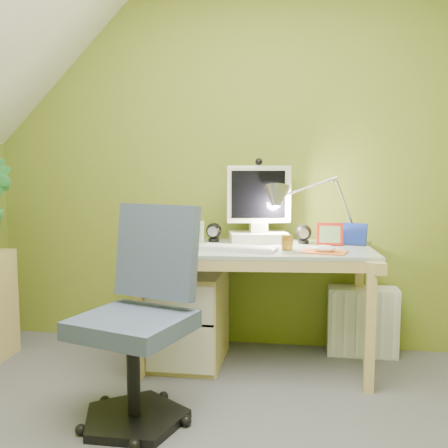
# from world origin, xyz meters

# --- Properties ---
(wall_back) EXTENTS (3.20, 0.01, 2.40)m
(wall_back) POSITION_xyz_m (0.00, 1.60, 1.20)
(wall_back) COLOR olive
(wall_back) RESTS_ON floor
(desk) EXTENTS (1.35, 0.76, 0.70)m
(desk) POSITION_xyz_m (0.15, 1.23, 0.35)
(desk) COLOR tan
(desk) RESTS_ON floor
(monitor) EXTENTS (0.38, 0.27, 0.47)m
(monitor) POSITION_xyz_m (0.15, 1.41, 0.93)
(monitor) COLOR silver
(monitor) RESTS_ON desk
(speaker_left) EXTENTS (0.10, 0.10, 0.11)m
(speaker_left) POSITION_xyz_m (-0.12, 1.39, 0.75)
(speaker_left) COLOR black
(speaker_left) RESTS_ON desk
(speaker_right) EXTENTS (0.10, 0.10, 0.11)m
(speaker_right) POSITION_xyz_m (0.42, 1.39, 0.75)
(speaker_right) COLOR black
(speaker_right) RESTS_ON desk
(keyboard) EXTENTS (0.43, 0.19, 0.02)m
(keyboard) POSITION_xyz_m (0.07, 1.09, 0.71)
(keyboard) COLOR silver
(keyboard) RESTS_ON desk
(mousepad) EXTENTS (0.26, 0.21, 0.01)m
(mousepad) POSITION_xyz_m (0.53, 1.09, 0.70)
(mousepad) COLOR #BA561D
(mousepad) RESTS_ON desk
(mouse) EXTENTS (0.13, 0.09, 0.04)m
(mouse) POSITION_xyz_m (0.53, 1.09, 0.72)
(mouse) COLOR white
(mouse) RESTS_ON mousepad
(amber_tumbler) EXTENTS (0.08, 0.08, 0.08)m
(amber_tumbler) POSITION_xyz_m (0.33, 1.15, 0.74)
(amber_tumbler) COLOR #895E14
(amber_tumbler) RESTS_ON desk
(candle_cluster) EXTENTS (0.17, 0.16, 0.13)m
(candle_cluster) POSITION_xyz_m (-0.45, 1.24, 0.76)
(candle_cluster) COLOR red
(candle_cluster) RESTS_ON desk
(photo_frame_red) EXTENTS (0.15, 0.02, 0.13)m
(photo_frame_red) POSITION_xyz_m (0.57, 1.35, 0.76)
(photo_frame_red) COLOR #B01C12
(photo_frame_red) RESTS_ON desk
(photo_frame_blue) EXTENTS (0.15, 0.07, 0.13)m
(photo_frame_blue) POSITION_xyz_m (0.71, 1.39, 0.76)
(photo_frame_blue) COLOR navy
(photo_frame_blue) RESTS_ON desk
(photo_frame_green) EXTENTS (0.15, 0.03, 0.13)m
(photo_frame_green) POSITION_xyz_m (-0.25, 1.37, 0.76)
(photo_frame_green) COLOR #ABCC8C
(photo_frame_green) RESTS_ON desk
(desk_lamp) EXTENTS (0.57, 0.32, 0.57)m
(desk_lamp) POSITION_xyz_m (0.60, 1.41, 0.98)
(desk_lamp) COLOR silver
(desk_lamp) RESTS_ON desk
(task_chair) EXTENTS (0.65, 0.65, 0.94)m
(task_chair) POSITION_xyz_m (-0.33, 0.45, 0.47)
(task_chair) COLOR #3B4761
(task_chair) RESTS_ON floor
(radiator) EXTENTS (0.42, 0.17, 0.42)m
(radiator) POSITION_xyz_m (0.78, 1.49, 0.21)
(radiator) COLOR silver
(radiator) RESTS_ON floor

